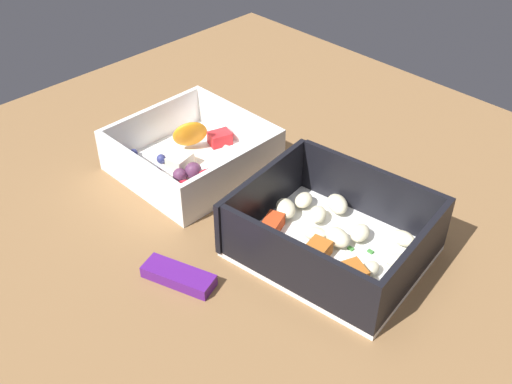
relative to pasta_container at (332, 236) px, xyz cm
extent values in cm
cube|color=brown|center=(10.75, 1.47, -3.06)|extent=(80.00, 80.00, 2.00)
cube|color=white|center=(-0.11, 0.10, -1.76)|extent=(18.99, 16.53, 0.60)
cube|color=black|center=(-8.35, -1.01, 1.47)|extent=(2.52, 14.30, 5.86)
cube|color=black|center=(8.12, 1.22, 1.47)|extent=(2.52, 14.30, 5.86)
cube|color=black|center=(-1.03, 6.92, 1.47)|extent=(15.95, 2.74, 5.86)
cube|color=black|center=(0.81, -6.71, 1.47)|extent=(15.95, 2.74, 5.86)
ellipsoid|color=beige|center=(-1.26, -2.80, -0.57)|extent=(2.35, 2.90, 1.27)
ellipsoid|color=beige|center=(6.46, -0.25, -0.44)|extent=(3.53, 3.34, 1.45)
ellipsoid|color=beige|center=(6.19, -2.77, -0.60)|extent=(2.42, 2.88, 1.23)
ellipsoid|color=beige|center=(1.86, 0.39, -0.64)|extent=(2.85, 2.71, 1.17)
ellipsoid|color=beige|center=(-6.32, -2.21, -0.57)|extent=(3.08, 2.90, 1.26)
ellipsoid|color=beige|center=(-4.70, -5.22, -0.59)|extent=(2.67, 2.02, 1.24)
ellipsoid|color=beige|center=(3.57, -2.01, -0.58)|extent=(2.85, 3.07, 1.26)
ellipsoid|color=beige|center=(-4.90, 0.41, -0.71)|extent=(1.49, 2.13, 1.06)
ellipsoid|color=beige|center=(3.14, -4.65, -0.43)|extent=(3.57, 3.31, 1.46)
ellipsoid|color=beige|center=(-0.13, -0.63, -0.44)|extent=(3.31, 2.68, 1.45)
cube|color=red|center=(5.80, 2.51, -0.76)|extent=(2.73, 3.62, 1.40)
cube|color=#AD5B1E|center=(-4.06, 2.94, -0.57)|extent=(3.51, 4.19, 1.77)
cube|color=#AD5B1E|center=(0.03, 2.47, -0.71)|extent=(2.65, 3.78, 1.50)
cube|color=#387A33|center=(-5.19, -2.98, -1.36)|extent=(0.60, 0.40, 0.20)
cube|color=#387A33|center=(-1.56, -1.08, -1.36)|extent=(0.60, 0.40, 0.20)
cube|color=#387A33|center=(-3.19, -2.11, -1.36)|extent=(0.60, 0.40, 0.20)
cube|color=white|center=(20.57, 0.58, -1.76)|extent=(15.30, 15.54, 0.60)
cube|color=white|center=(13.29, 0.50, 0.84)|extent=(0.76, 15.39, 4.59)
cube|color=white|center=(27.84, 0.65, 0.84)|extent=(0.76, 15.39, 4.59)
cube|color=white|center=(20.49, 7.97, 0.84)|extent=(13.95, 0.74, 4.59)
cube|color=white|center=(20.64, -6.81, 0.84)|extent=(13.95, 0.74, 4.59)
ellipsoid|color=orange|center=(22.92, -1.17, 0.84)|extent=(4.43, 5.01, 4.40)
cube|color=#F4EACC|center=(17.34, -2.11, -0.57)|extent=(3.10, 3.54, 1.78)
cube|color=red|center=(21.57, -4.65, -0.67)|extent=(2.67, 3.10, 1.57)
cube|color=#F4EACC|center=(15.29, -0.30, -0.57)|extent=(3.69, 3.52, 1.77)
cube|color=#F4EACC|center=(20.99, 2.07, -0.61)|extent=(2.69, 3.21, 1.69)
sphere|color=#562D4C|center=(18.96, 3.70, -0.64)|extent=(1.63, 1.63, 1.63)
sphere|color=#562D4C|center=(18.41, 2.21, -0.48)|extent=(1.95, 1.95, 1.95)
sphere|color=#562D4C|center=(20.86, 5.66, -0.58)|extent=(1.75, 1.75, 1.75)
cone|color=red|center=(15.48, 5.67, -0.42)|extent=(2.59, 2.59, 2.07)
cone|color=red|center=(15.37, 2.31, -0.45)|extent=(2.52, 2.52, 2.02)
sphere|color=navy|center=(23.17, 5.83, -0.95)|extent=(1.01, 1.01, 1.01)
sphere|color=navy|center=(25.26, 6.62, -0.93)|extent=(1.05, 1.05, 1.05)
sphere|color=navy|center=(23.32, 3.00, -0.89)|extent=(1.13, 1.13, 1.13)
sphere|color=navy|center=(26.67, 4.54, -0.95)|extent=(1.01, 1.01, 1.01)
sphere|color=navy|center=(24.83, 5.13, -1.00)|extent=(0.92, 0.92, 0.92)
sphere|color=navy|center=(23.67, 6.90, -0.89)|extent=(1.14, 1.14, 1.14)
cube|color=#51197A|center=(7.44, 13.24, -1.46)|extent=(7.40, 4.57, 1.20)
camera|label=1|loc=(-25.99, 36.09, 39.17)|focal=42.44mm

